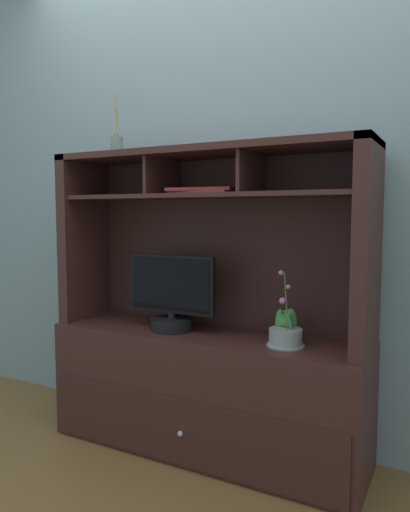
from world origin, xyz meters
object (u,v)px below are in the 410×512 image
at_px(media_console, 206,359).
at_px(tv_monitor, 172,298).
at_px(potted_orchid, 286,337).
at_px(potted_fern, 286,326).
at_px(diffuser_bottle, 117,145).
at_px(magazine_stack_left, 203,191).

xyz_separation_m(media_console, tv_monitor, (-0.16, -0.05, 0.29)).
bearing_deg(potted_orchid, potted_fern, 109.00).
relative_size(tv_monitor, potted_fern, 3.03).
bearing_deg(potted_fern, diffuser_bottle, -177.87).
height_order(tv_monitor, magazine_stack_left, magazine_stack_left).
distance_m(tv_monitor, diffuser_bottle, 0.81).
xyz_separation_m(magazine_stack_left, diffuser_bottle, (-0.49, -0.00, 0.24)).
bearing_deg(magazine_stack_left, diffuser_bottle, -179.49).
height_order(media_console, potted_fern, media_console).
distance_m(media_console, magazine_stack_left, 0.79).
distance_m(tv_monitor, magazine_stack_left, 0.53).
height_order(media_console, tv_monitor, media_console).
relative_size(media_console, tv_monitor, 3.30).
height_order(media_console, diffuser_bottle, diffuser_bottle).
bearing_deg(potted_fern, tv_monitor, -174.59).
bearing_deg(diffuser_bottle, potted_orchid, -1.82).
bearing_deg(magazine_stack_left, potted_fern, 4.15).
bearing_deg(media_console, tv_monitor, -164.25).
xyz_separation_m(media_console, diffuser_bottle, (-0.49, -0.03, 1.03)).
bearing_deg(magazine_stack_left, tv_monitor, -171.52).
xyz_separation_m(tv_monitor, diffuser_bottle, (-0.33, 0.02, 0.75)).
bearing_deg(diffuser_bottle, media_console, 3.02).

